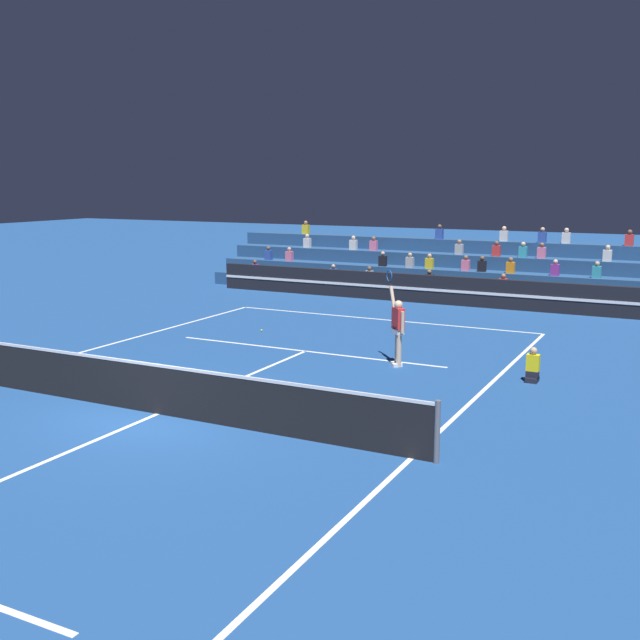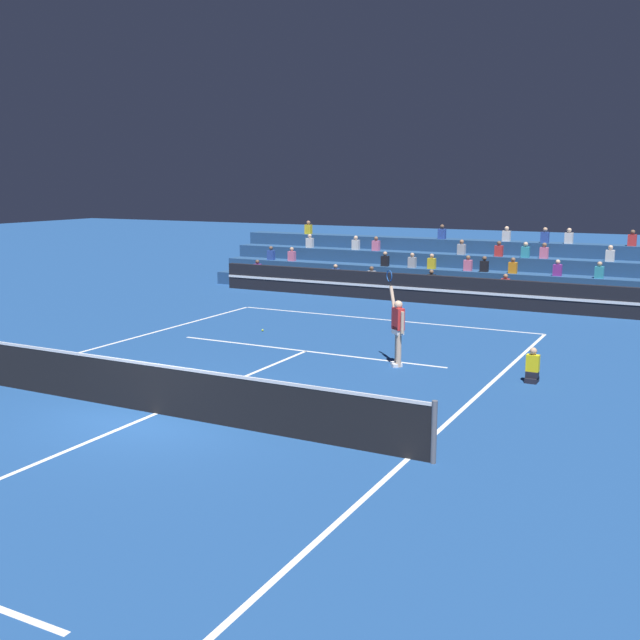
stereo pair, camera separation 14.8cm
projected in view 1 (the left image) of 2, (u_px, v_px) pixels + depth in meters
name	position (u px, v px, depth m)	size (l,w,h in m)	color
ground_plane	(158.00, 414.00, 15.33)	(120.00, 120.00, 0.00)	navy
court_lines	(158.00, 414.00, 15.33)	(11.10, 23.90, 0.01)	white
tennis_net	(157.00, 388.00, 15.23)	(12.00, 0.10, 1.10)	slate
sponsor_banner_wall	(420.00, 289.00, 29.22)	(18.00, 0.26, 1.10)	black
bleacher_stand	(446.00, 273.00, 31.94)	(20.56, 3.80, 2.83)	navy
ball_kid_courtside	(533.00, 368.00, 17.71)	(0.30, 0.36, 0.84)	black
tennis_player	(398.00, 328.00, 19.16)	(0.79, 0.75, 2.48)	beige
tennis_ball	(262.00, 330.00, 23.70)	(0.07, 0.07, 0.07)	#C6DB33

